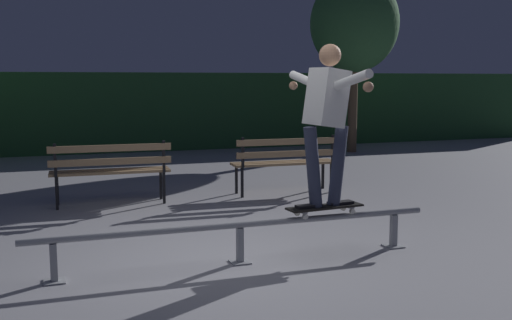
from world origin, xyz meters
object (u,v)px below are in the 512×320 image
park_bench_leftmost (111,167)px  park_bench_left_center (286,158)px  grind_rail (240,231)px  tree_far_right (354,24)px  skateboarder (327,111)px  skateboard (325,207)px

park_bench_leftmost → park_bench_left_center: bearing=0.0°
grind_rail → tree_far_right: (5.11, 7.37, 2.67)m
skateboarder → grind_rail: bearing=-180.0°
park_bench_leftmost → park_bench_left_center: (2.56, 0.00, 0.00)m
skateboard → park_bench_left_center: size_ratio=0.49×
park_bench_leftmost → tree_far_right: size_ratio=0.39×
skateboarder → park_bench_leftmost: skateboarder is taller
park_bench_leftmost → park_bench_left_center: 2.56m
grind_rail → skateboarder: (0.87, 0.00, 1.10)m
grind_rail → skateboard: 0.88m
park_bench_left_center → park_bench_leftmost: bearing=180.0°
skateboard → park_bench_leftmost: bearing=120.2°
skateboarder → park_bench_leftmost: bearing=120.3°
grind_rail → tree_far_right: bearing=55.3°
grind_rail → park_bench_left_center: bearing=60.9°
skateboarder → tree_far_right: (4.23, 7.37, 1.57)m
park_bench_leftmost → skateboard: bearing=-59.8°
skateboard → tree_far_right: tree_far_right is taller
skateboarder → park_bench_left_center: bearing=75.1°
park_bench_leftmost → tree_far_right: tree_far_right is taller
grind_rail → skateboarder: skateboarder is taller
grind_rail → park_bench_left_center: size_ratio=2.41×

